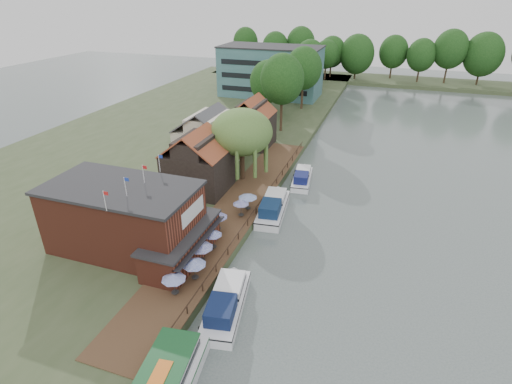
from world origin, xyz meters
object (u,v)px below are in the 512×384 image
(cottage_b, at_px, (209,135))
(willow, at_px, (242,146))
(cottage_c, at_px, (252,122))
(umbrella_4, at_px, (218,222))
(pub, at_px, (141,221))
(hotel_block, at_px, (271,71))
(cruiser_0, at_px, (226,300))
(cottage_a, at_px, (197,161))
(umbrella_0, at_px, (174,285))
(umbrella_5, at_px, (241,209))
(swan, at_px, (199,360))
(umbrella_1, at_px, (195,270))
(umbrella_6, at_px, (248,202))
(cruiser_2, at_px, (302,176))
(umbrella_2, at_px, (201,253))
(cruiser_1, at_px, (273,205))
(umbrella_3, at_px, (213,240))

(cottage_b, bearing_deg, willow, -33.69)
(cottage_c, relative_size, umbrella_4, 3.58)
(pub, bearing_deg, cottage_c, 90.00)
(cottage_b, height_order, umbrella_4, cottage_b)
(hotel_block, distance_m, cruiser_0, 78.13)
(cottage_a, bearing_deg, cottage_c, 86.99)
(umbrella_0, bearing_deg, umbrella_5, 87.43)
(cottage_c, bearing_deg, swan, -75.61)
(umbrella_1, bearing_deg, umbrella_6, 89.47)
(willow, distance_m, umbrella_1, 23.49)
(cottage_b, height_order, umbrella_0, cottage_b)
(cruiser_0, distance_m, swan, 5.94)
(cottage_c, bearing_deg, umbrella_1, -78.70)
(umbrella_4, bearing_deg, cottage_b, 117.29)
(cottage_a, height_order, umbrella_4, cottage_a)
(willow, height_order, cruiser_2, willow)
(willow, xyz_separation_m, umbrella_6, (3.99, -8.63, -3.93))
(cruiser_2, bearing_deg, umbrella_1, -105.92)
(umbrella_2, bearing_deg, cottage_b, 113.17)
(willow, distance_m, cruiser_1, 10.51)
(umbrella_5, distance_m, umbrella_6, 1.81)
(swan, bearing_deg, umbrella_1, 118.16)
(hotel_block, bearing_deg, umbrella_3, -77.75)
(cruiser_1, bearing_deg, cottage_a, 165.78)
(umbrella_6, bearing_deg, umbrella_4, -106.15)
(umbrella_5, relative_size, cruiser_2, 0.27)
(umbrella_5, bearing_deg, cruiser_1, 54.02)
(umbrella_5, distance_m, cruiser_2, 14.89)
(cottage_a, height_order, cruiser_2, cottage_a)
(cottage_a, xyz_separation_m, willow, (4.50, 5.00, 0.96))
(umbrella_2, distance_m, umbrella_4, 6.04)
(cottage_c, xyz_separation_m, cruiser_1, (10.13, -20.50, -3.96))
(cottage_c, bearing_deg, umbrella_5, -73.41)
(pub, xyz_separation_m, umbrella_5, (7.28, 9.57, -2.36))
(pub, relative_size, swan, 45.45)
(cottage_b, height_order, cruiser_0, cottage_b)
(cottage_a, relative_size, umbrella_5, 3.62)
(umbrella_0, relative_size, umbrella_5, 1.00)
(cruiser_0, relative_size, cruiser_1, 0.97)
(hotel_block, relative_size, cottage_b, 2.65)
(hotel_block, relative_size, umbrella_1, 10.69)
(cottage_c, xyz_separation_m, swan, (11.38, -44.35, -5.03))
(cottage_c, xyz_separation_m, cruiser_0, (11.22, -38.49, -4.01))
(willow, height_order, umbrella_4, willow)
(umbrella_4, xyz_separation_m, cruiser_0, (5.33, -10.33, -1.05))
(cottage_c, xyz_separation_m, umbrella_2, (6.76, -34.14, -2.96))
(umbrella_5, bearing_deg, hotel_block, 103.97)
(cottage_a, bearing_deg, umbrella_6, -23.16)
(umbrella_6, bearing_deg, cottage_a, 156.84)
(cruiser_0, relative_size, cruiser_2, 1.14)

